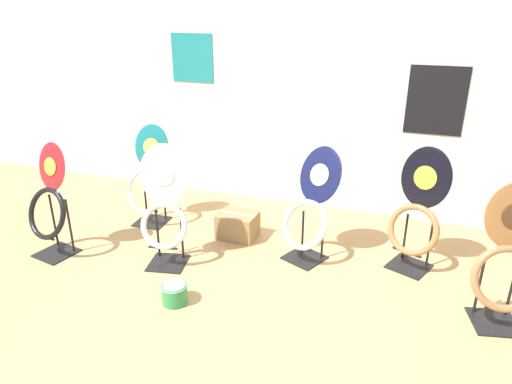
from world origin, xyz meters
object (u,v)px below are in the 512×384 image
(toilet_seat_display_white_plain, at_px, (164,209))
(paint_can, at_px, (175,293))
(storage_box, at_px, (238,225))
(toilet_seat_display_jazz_black, at_px, (417,215))
(toilet_seat_display_crimson_swirl, at_px, (49,203))
(toilet_seat_display_navy_moon, at_px, (310,211))
(toilet_seat_display_woodgrain, at_px, (507,268))
(toilet_seat_display_teal_sax, at_px, (149,180))

(toilet_seat_display_white_plain, distance_m, paint_can, 0.66)
(storage_box, bearing_deg, toilet_seat_display_white_plain, -121.66)
(toilet_seat_display_jazz_black, xyz_separation_m, toilet_seat_display_white_plain, (-1.78, -0.57, 0.02))
(toilet_seat_display_white_plain, xyz_separation_m, paint_can, (0.30, -0.44, -0.38))
(toilet_seat_display_crimson_swirl, relative_size, paint_can, 5.13)
(toilet_seat_display_navy_moon, distance_m, toilet_seat_display_woodgrain, 1.37)
(paint_can, xyz_separation_m, storage_box, (0.05, 1.02, 0.04))
(toilet_seat_display_navy_moon, bearing_deg, toilet_seat_display_jazz_black, 8.94)
(toilet_seat_display_woodgrain, bearing_deg, toilet_seat_display_crimson_swirl, -176.41)
(toilet_seat_display_jazz_black, xyz_separation_m, toilet_seat_display_woodgrain, (0.53, -0.54, -0.03))
(toilet_seat_display_jazz_black, distance_m, toilet_seat_display_crimson_swirl, 2.80)
(toilet_seat_display_white_plain, bearing_deg, toilet_seat_display_navy_moon, 24.14)
(toilet_seat_display_teal_sax, bearing_deg, toilet_seat_display_navy_moon, -5.89)
(toilet_seat_display_crimson_swirl, relative_size, toilet_seat_display_woodgrain, 0.98)
(toilet_seat_display_woodgrain, bearing_deg, paint_can, -166.58)
(toilet_seat_display_jazz_black, height_order, toilet_seat_display_crimson_swirl, toilet_seat_display_jazz_black)
(toilet_seat_display_woodgrain, height_order, toilet_seat_display_teal_sax, toilet_seat_display_woodgrain)
(paint_can, distance_m, storage_box, 1.02)
(toilet_seat_display_crimson_swirl, distance_m, toilet_seat_display_teal_sax, 0.88)
(toilet_seat_display_woodgrain, height_order, paint_can, toilet_seat_display_woodgrain)
(toilet_seat_display_teal_sax, relative_size, paint_can, 5.05)
(paint_can, bearing_deg, toilet_seat_display_crimson_swirl, 167.22)
(toilet_seat_display_navy_moon, relative_size, toilet_seat_display_teal_sax, 0.99)
(toilet_seat_display_woodgrain, bearing_deg, toilet_seat_display_navy_moon, 162.42)
(toilet_seat_display_woodgrain, relative_size, toilet_seat_display_teal_sax, 1.03)
(toilet_seat_display_woodgrain, xyz_separation_m, paint_can, (-2.01, -0.48, -0.33))
(toilet_seat_display_navy_moon, height_order, toilet_seat_display_white_plain, toilet_seat_display_white_plain)
(toilet_seat_display_jazz_black, relative_size, toilet_seat_display_woodgrain, 1.02)
(toilet_seat_display_navy_moon, xyz_separation_m, toilet_seat_display_crimson_swirl, (-1.92, -0.62, 0.04))
(toilet_seat_display_navy_moon, bearing_deg, toilet_seat_display_crimson_swirl, -162.22)
(toilet_seat_display_navy_moon, distance_m, storage_box, 0.72)
(toilet_seat_display_jazz_black, relative_size, storage_box, 2.80)
(toilet_seat_display_navy_moon, bearing_deg, toilet_seat_display_woodgrain, -17.58)
(toilet_seat_display_navy_moon, xyz_separation_m, storage_box, (-0.65, 0.13, -0.29))
(toilet_seat_display_crimson_swirl, distance_m, toilet_seat_display_white_plain, 0.93)
(toilet_seat_display_navy_moon, height_order, paint_can, toilet_seat_display_navy_moon)
(toilet_seat_display_jazz_black, distance_m, toilet_seat_display_woodgrain, 0.75)
(toilet_seat_display_crimson_swirl, bearing_deg, toilet_seat_display_navy_moon, 17.78)
(toilet_seat_display_crimson_swirl, xyz_separation_m, paint_can, (1.22, -0.28, -0.36))
(toilet_seat_display_jazz_black, xyz_separation_m, toilet_seat_display_teal_sax, (-2.29, 0.03, -0.03))
(storage_box, bearing_deg, toilet_seat_display_teal_sax, 178.00)
(toilet_seat_display_jazz_black, bearing_deg, toilet_seat_display_navy_moon, -171.06)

